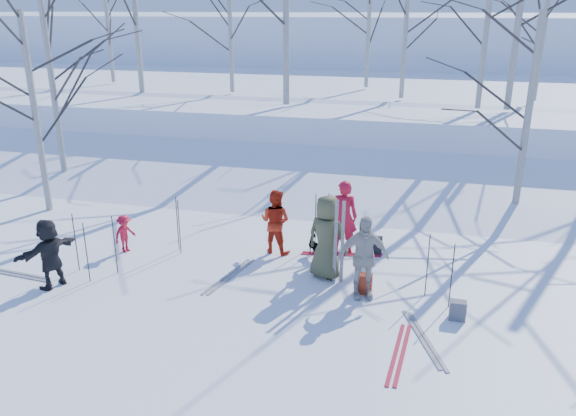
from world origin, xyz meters
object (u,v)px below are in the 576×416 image
(skier_red_seated, at_px, (125,234))
(backpack_red, at_px, (364,283))
(skier_grey_west, at_px, (50,253))
(backpack_grey, at_px, (458,310))
(skier_redor_behind, at_px, (275,221))
(skier_red_north, at_px, (344,217))
(skier_cream_east, at_px, (363,257))
(dog, at_px, (316,246))
(skier_olive_center, at_px, (327,237))
(backpack_dark, at_px, (375,245))

(skier_red_seated, height_order, backpack_red, skier_red_seated)
(skier_grey_west, xyz_separation_m, backpack_grey, (8.18, 0.67, -0.56))
(skier_redor_behind, xyz_separation_m, skier_grey_west, (-4.06, -2.84, -0.03))
(skier_red_north, relative_size, skier_cream_east, 1.03)
(skier_grey_west, height_order, dog, skier_grey_west)
(skier_red_north, xyz_separation_m, backpack_grey, (2.57, -2.55, -0.70))
(skier_red_seated, bearing_deg, skier_red_north, -57.75)
(skier_olive_center, relative_size, skier_cream_east, 1.07)
(dog, relative_size, backpack_grey, 1.61)
(skier_redor_behind, height_order, skier_cream_east, skier_cream_east)
(skier_grey_west, relative_size, dog, 2.45)
(skier_red_seated, distance_m, backpack_dark, 5.96)
(skier_cream_east, bearing_deg, backpack_red, 62.83)
(skier_red_north, xyz_separation_m, skier_cream_east, (0.72, -2.10, -0.03))
(skier_cream_east, distance_m, skier_grey_west, 6.43)
(skier_red_north, relative_size, skier_grey_west, 1.19)
(skier_olive_center, height_order, skier_redor_behind, skier_olive_center)
(skier_olive_center, relative_size, skier_red_seated, 2.01)
(skier_redor_behind, height_order, skier_red_seated, skier_redor_behind)
(skier_olive_center, xyz_separation_m, skier_cream_east, (0.86, -0.70, -0.06))
(skier_redor_behind, distance_m, backpack_dark, 2.43)
(backpack_red, relative_size, backpack_grey, 1.11)
(dog, bearing_deg, skier_red_seated, -28.96)
(skier_red_seated, xyz_separation_m, backpack_red, (5.79, -0.68, -0.25))
(skier_olive_center, xyz_separation_m, skier_redor_behind, (-1.41, 1.01, -0.15))
(skier_red_north, height_order, skier_red_seated, skier_red_north)
(skier_red_seated, xyz_separation_m, dog, (4.48, 0.82, -0.20))
(skier_redor_behind, distance_m, skier_red_seated, 3.60)
(skier_red_north, xyz_separation_m, dog, (-0.56, -0.43, -0.64))
(skier_red_north, height_order, backpack_grey, skier_red_north)
(dog, distance_m, backpack_grey, 3.78)
(skier_cream_east, bearing_deg, backpack_grey, -30.33)
(skier_red_seated, relative_size, skier_grey_west, 0.62)
(skier_grey_west, bearing_deg, backpack_dark, 138.61)
(skier_grey_west, relative_size, backpack_grey, 3.94)
(skier_olive_center, distance_m, backpack_dark, 1.91)
(skier_red_seated, distance_m, dog, 4.56)
(skier_olive_center, bearing_deg, skier_red_seated, 17.62)
(skier_olive_center, bearing_deg, skier_cream_east, 160.28)
(skier_redor_behind, height_order, skier_grey_west, skier_redor_behind)
(skier_red_seated, relative_size, backpack_dark, 2.31)
(skier_cream_east, distance_m, backpack_red, 0.68)
(backpack_grey, height_order, backpack_dark, backpack_dark)
(skier_redor_behind, distance_m, backpack_red, 2.83)
(skier_grey_west, bearing_deg, dog, 139.83)
(skier_red_north, bearing_deg, skier_redor_behind, 8.83)
(skier_redor_behind, xyz_separation_m, backpack_dark, (2.31, 0.51, -0.58))
(skier_olive_center, height_order, backpack_red, skier_olive_center)
(skier_red_north, relative_size, backpack_red, 4.26)
(skier_olive_center, height_order, skier_red_north, skier_olive_center)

